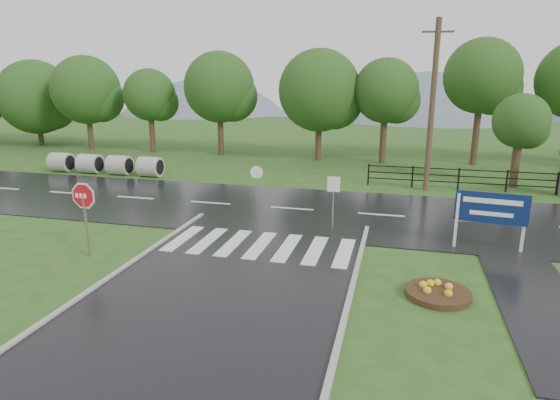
# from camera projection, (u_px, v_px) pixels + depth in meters

# --- Properties ---
(ground) EXTENTS (120.00, 120.00, 0.00)m
(ground) POSITION_uv_depth(u_px,v_px,m) (204.00, 313.00, 11.99)
(ground) COLOR #2B541C
(ground) RESTS_ON ground
(main_road) EXTENTS (90.00, 8.00, 0.04)m
(main_road) POSITION_uv_depth(u_px,v_px,m) (292.00, 209.00, 21.36)
(main_road) COLOR black
(main_road) RESTS_ON ground
(walkway) EXTENTS (2.20, 11.00, 0.04)m
(walkway) POSITION_uv_depth(u_px,v_px,m) (528.00, 284.00, 13.68)
(walkway) COLOR black
(walkway) RESTS_ON ground
(crosswalk) EXTENTS (6.50, 2.80, 0.02)m
(crosswalk) POSITION_uv_depth(u_px,v_px,m) (260.00, 245.00, 16.66)
(crosswalk) COLOR silver
(crosswalk) RESTS_ON ground
(fence_west) EXTENTS (9.58, 0.08, 1.20)m
(fence_west) POSITION_uv_depth(u_px,v_px,m) (459.00, 177.00, 24.92)
(fence_west) COLOR black
(fence_west) RESTS_ON ground
(hills) EXTENTS (102.00, 48.00, 48.00)m
(hills) POSITION_uv_depth(u_px,v_px,m) (389.00, 213.00, 75.97)
(hills) COLOR slate
(hills) RESTS_ON ground
(treeline) EXTENTS (83.20, 5.20, 10.00)m
(treeline) POSITION_uv_depth(u_px,v_px,m) (348.00, 160.00, 34.22)
(treeline) COLOR #204916
(treeline) RESTS_ON ground
(culvert_pipes) EXTENTS (7.60, 1.20, 1.20)m
(culvert_pipes) POSITION_uv_depth(u_px,v_px,m) (105.00, 164.00, 29.06)
(culvert_pipes) COLOR #9E9B93
(culvert_pipes) RESTS_ON ground
(stop_sign) EXTENTS (1.20, 0.08, 2.71)m
(stop_sign) POSITION_uv_depth(u_px,v_px,m) (84.00, 202.00, 15.32)
(stop_sign) COLOR #939399
(stop_sign) RESTS_ON ground
(estate_billboard) EXTENTS (2.35, 0.34, 2.07)m
(estate_billboard) POSITION_uv_depth(u_px,v_px,m) (491.00, 211.00, 15.98)
(estate_billboard) COLOR silver
(estate_billboard) RESTS_ON ground
(flower_bed) EXTENTS (1.78, 1.78, 0.36)m
(flower_bed) POSITION_uv_depth(u_px,v_px,m) (438.00, 292.00, 12.86)
(flower_bed) COLOR #332111
(flower_bed) RESTS_ON ground
(reg_sign_small) EXTENTS (0.49, 0.06, 2.19)m
(reg_sign_small) POSITION_uv_depth(u_px,v_px,m) (333.00, 193.00, 17.96)
(reg_sign_small) COLOR #939399
(reg_sign_small) RESTS_ON ground
(reg_sign_round) EXTENTS (0.53, 0.10, 2.28)m
(reg_sign_round) POSITION_uv_depth(u_px,v_px,m) (257.00, 186.00, 19.65)
(reg_sign_round) COLOR #939399
(reg_sign_round) RESTS_ON ground
(utility_pole_east) EXTENTS (1.55, 0.29, 8.70)m
(utility_pole_east) POSITION_uv_depth(u_px,v_px,m) (432.00, 106.00, 23.91)
(utility_pole_east) COLOR #473523
(utility_pole_east) RESTS_ON ground
(entrance_tree_left) EXTENTS (2.90, 2.90, 5.06)m
(entrance_tree_left) POSITION_uv_depth(u_px,v_px,m) (521.00, 122.00, 24.87)
(entrance_tree_left) COLOR #3D2B1C
(entrance_tree_left) RESTS_ON ground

